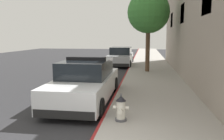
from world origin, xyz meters
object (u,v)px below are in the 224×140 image
Objects in this scene: parked_car_silver_ahead at (121,57)px; street_tree at (148,12)px; fire_hydrant at (121,108)px; police_cruiser at (86,82)px.

street_tree reaches higher than parked_car_silver_ahead.
fire_hydrant is 0.15× the size of street_tree.
police_cruiser reaches higher than fire_hydrant.
police_cruiser is at bearing -108.67° from street_tree.
fire_hydrant is at bearing -95.00° from street_tree.
fire_hydrant is 9.80m from street_tree.
fire_hydrant is (1.55, -2.17, -0.25)m from police_cruiser.
police_cruiser is 0.93× the size of street_tree.
fire_hydrant is (1.38, -13.10, -0.25)m from parked_car_silver_ahead.
parked_car_silver_ahead is (0.17, 10.93, -0.00)m from police_cruiser.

